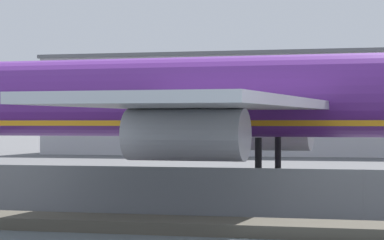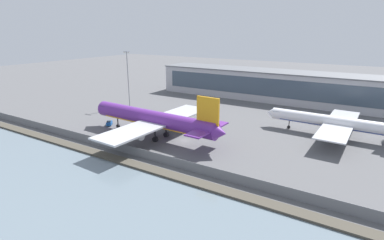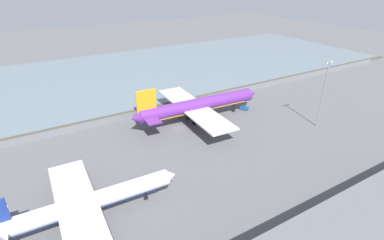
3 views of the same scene
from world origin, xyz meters
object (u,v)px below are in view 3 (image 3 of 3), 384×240
(cargo_jet_purple, at_px, (197,106))
(baggage_tug, at_px, (244,108))
(apron_light_mast_apron_west, at_px, (323,91))
(passenger_jet_white, at_px, (84,204))

(cargo_jet_purple, relative_size, baggage_tug, 14.26)
(baggage_tug, height_order, apron_light_mast_apron_west, apron_light_mast_apron_west)
(cargo_jet_purple, bearing_deg, passenger_jet_white, 32.77)
(cargo_jet_purple, distance_m, passenger_jet_white, 55.36)
(passenger_jet_white, distance_m, baggage_tug, 73.48)
(passenger_jet_white, bearing_deg, apron_light_mast_apron_west, -176.77)
(cargo_jet_purple, xyz_separation_m, passenger_jet_white, (46.53, 29.96, -1.34))
(baggage_tug, bearing_deg, cargo_jet_purple, -3.79)
(cargo_jet_purple, distance_m, apron_light_mast_apron_west, 42.98)
(cargo_jet_purple, bearing_deg, baggage_tug, 176.21)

